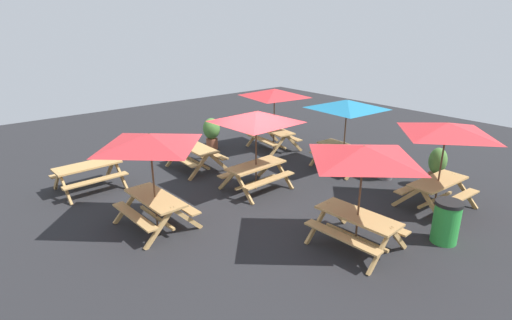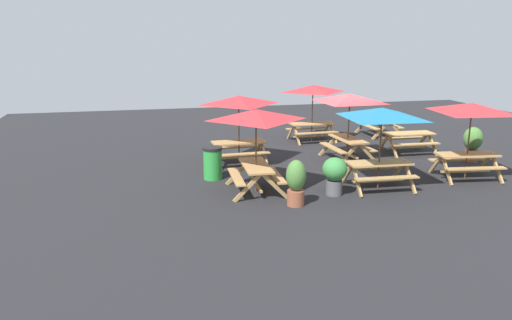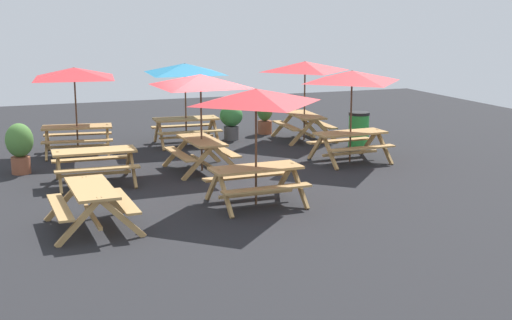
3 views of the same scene
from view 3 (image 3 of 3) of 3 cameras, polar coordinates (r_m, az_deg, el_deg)
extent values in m
plane|color=#232326|center=(16.95, -2.97, -0.94)|extent=(27.56, 27.56, 0.00)
cube|color=tan|center=(20.92, 3.89, 3.62)|extent=(0.78, 1.83, 0.05)
cube|color=tan|center=(20.77, 2.46, 2.76)|extent=(0.34, 1.81, 0.04)
cube|color=tan|center=(21.17, 5.27, 2.90)|extent=(0.34, 1.81, 0.04)
cube|color=tan|center=(21.57, 2.21, 2.90)|extent=(0.80, 0.10, 0.81)
cube|color=tan|center=(21.82, 4.02, 2.99)|extent=(0.80, 0.10, 0.81)
cube|color=tan|center=(20.13, 3.72, 2.22)|extent=(0.80, 0.10, 0.81)
cube|color=tan|center=(20.40, 5.63, 2.32)|extent=(0.80, 0.10, 0.81)
cube|color=tan|center=(21.00, 3.87, 2.21)|extent=(0.14, 1.56, 0.06)
cylinder|color=brown|center=(20.86, 3.90, 4.73)|extent=(0.04, 0.04, 2.30)
pyramid|color=red|center=(20.75, 3.95, 7.50)|extent=(2.09, 2.09, 0.28)
cube|color=tan|center=(16.94, -4.38, 1.59)|extent=(0.79, 1.83, 0.05)
cube|color=tan|center=(16.83, -6.13, 0.48)|extent=(0.35, 1.81, 0.04)
cube|color=tan|center=(17.17, -2.62, 0.77)|extent=(0.35, 1.81, 0.04)
cube|color=tan|center=(17.63, -6.30, 0.74)|extent=(0.80, 0.10, 0.81)
cube|color=tan|center=(17.85, -4.06, 0.93)|extent=(0.80, 0.10, 0.81)
cube|color=tan|center=(16.17, -4.69, -0.26)|extent=(0.80, 0.10, 0.81)
cube|color=tan|center=(16.41, -2.27, -0.05)|extent=(0.80, 0.10, 0.81)
cube|color=tan|center=(17.04, -4.35, -0.13)|extent=(0.15, 1.56, 0.06)
cylinder|color=brown|center=(16.87, -4.40, 2.96)|extent=(0.04, 0.04, 2.30)
pyramid|color=red|center=(16.73, -4.45, 6.37)|extent=(2.82, 2.82, 0.28)
cube|color=tan|center=(13.98, 0.00, -0.64)|extent=(1.83, 0.77, 0.05)
cube|color=tan|center=(14.54, -0.84, -1.31)|extent=(1.81, 0.34, 0.04)
cube|color=tan|center=(13.55, 0.90, -2.31)|extent=(1.81, 0.34, 0.04)
cube|color=tan|center=(14.69, 2.26, -1.50)|extent=(0.09, 0.80, 0.81)
cube|color=tan|center=(14.05, 3.51, -2.14)|extent=(0.09, 0.80, 0.81)
cube|color=tan|center=(14.12, -3.50, -2.07)|extent=(0.09, 0.80, 0.81)
cube|color=tan|center=(13.46, -2.47, -2.78)|extent=(0.09, 0.80, 0.81)
cube|color=tan|center=(14.10, 0.00, -2.70)|extent=(1.56, 0.14, 0.06)
cylinder|color=brown|center=(13.89, 0.00, 1.01)|extent=(0.04, 0.04, 2.30)
pyramid|color=red|center=(13.73, 0.00, 5.15)|extent=(2.08, 2.08, 0.28)
cube|color=tan|center=(20.24, -5.63, 3.30)|extent=(1.83, 0.78, 0.05)
cube|color=tan|center=(20.82, -5.93, 2.73)|extent=(1.81, 0.35, 0.04)
cube|color=tan|center=(19.75, -5.27, 2.24)|extent=(1.81, 0.35, 0.04)
cube|color=tan|center=(20.82, -3.71, 2.55)|extent=(0.10, 0.80, 0.81)
cube|color=tan|center=(20.12, -3.21, 2.22)|extent=(0.10, 0.80, 0.81)
cube|color=tan|center=(20.51, -7.95, 2.31)|extent=(0.10, 0.80, 0.81)
cube|color=tan|center=(19.80, -7.59, 1.97)|extent=(0.10, 0.80, 0.81)
cube|color=tan|center=(20.32, -5.60, 1.85)|extent=(1.56, 0.14, 0.06)
cylinder|color=brown|center=(20.18, -5.65, 4.45)|extent=(0.04, 0.04, 2.30)
pyramid|color=teal|center=(20.07, -5.71, 7.31)|extent=(2.83, 2.83, 0.28)
cube|color=tan|center=(12.76, -13.03, -2.20)|extent=(0.76, 1.82, 0.05)
cube|color=tan|center=(12.77, -15.41, -3.67)|extent=(0.32, 1.81, 0.04)
cube|color=tan|center=(12.93, -10.56, -3.24)|extent=(0.32, 1.81, 0.04)
cube|color=tan|center=(13.56, -15.02, -3.08)|extent=(0.80, 0.09, 0.81)
cube|color=tan|center=(13.66, -11.98, -2.82)|extent=(0.80, 0.09, 0.81)
cube|color=tan|center=(12.07, -14.06, -4.91)|extent=(0.80, 0.09, 0.81)
cube|color=tan|center=(12.18, -10.65, -4.59)|extent=(0.80, 0.09, 0.81)
cube|color=tan|center=(12.90, -12.92, -4.44)|extent=(0.12, 1.56, 0.06)
cube|color=tan|center=(18.03, 7.57, 2.16)|extent=(1.84, 0.80, 0.05)
cube|color=tan|center=(18.55, 6.67, 1.56)|extent=(1.81, 0.36, 0.04)
cube|color=tan|center=(17.62, 8.46, 0.95)|extent=(1.81, 0.36, 0.04)
cube|color=tan|center=(18.81, 9.00, 1.39)|extent=(0.10, 0.80, 0.81)
cube|color=tan|center=(18.21, 10.23, 0.99)|extent=(0.10, 0.80, 0.81)
cube|color=tan|center=(18.03, 4.81, 1.03)|extent=(0.10, 0.80, 0.81)
cube|color=tan|center=(17.40, 5.95, 0.60)|extent=(0.10, 0.80, 0.81)
cube|color=tan|center=(18.13, 7.52, 0.55)|extent=(1.56, 0.16, 0.06)
cylinder|color=brown|center=(17.97, 7.60, 3.45)|extent=(0.04, 0.04, 2.30)
pyramid|color=red|center=(17.84, 7.70, 6.66)|extent=(2.11, 2.11, 0.28)
cube|color=tan|center=(19.37, -14.13, 2.59)|extent=(1.87, 0.92, 0.05)
cube|color=tan|center=(19.96, -14.07, 2.02)|extent=(1.82, 0.49, 0.04)
cube|color=tan|center=(18.88, -14.11, 1.46)|extent=(1.82, 0.49, 0.04)
cube|color=tan|center=(19.79, -11.81, 1.81)|extent=(0.16, 0.80, 0.81)
cube|color=tan|center=(19.07, -11.75, 1.43)|extent=(0.16, 0.80, 0.81)
cube|color=tan|center=(19.83, -16.31, 1.60)|extent=(0.16, 0.80, 0.81)
cube|color=tan|center=(19.11, -16.43, 1.21)|extent=(0.16, 0.80, 0.81)
cube|color=tan|center=(19.46, -14.05, 1.08)|extent=(1.56, 0.27, 0.06)
cylinder|color=brown|center=(19.31, -14.20, 3.79)|extent=(0.04, 0.04, 2.30)
pyramid|color=red|center=(19.20, -14.35, 6.77)|extent=(2.81, 2.81, 0.28)
cube|color=tan|center=(16.02, -12.82, 0.71)|extent=(1.82, 0.75, 0.05)
cube|color=tan|center=(16.62, -12.97, 0.09)|extent=(1.81, 0.32, 0.04)
cube|color=tan|center=(15.55, -12.55, -0.72)|extent=(1.81, 0.32, 0.04)
cube|color=tan|center=(16.54, -10.20, -0.13)|extent=(0.08, 0.80, 0.81)
cube|color=tan|center=(15.84, -9.81, -0.66)|extent=(0.08, 0.80, 0.81)
cube|color=tan|center=(16.40, -15.60, -0.50)|extent=(0.08, 0.80, 0.81)
cube|color=tan|center=(15.69, -15.44, -1.05)|extent=(0.08, 0.80, 0.81)
cube|color=tan|center=(16.13, -12.73, -1.10)|extent=(1.56, 0.12, 0.06)
cylinder|color=green|center=(20.06, 8.22, 2.31)|extent=(0.56, 0.56, 0.90)
cylinder|color=black|center=(19.98, 8.26, 3.70)|extent=(0.59, 0.59, 0.08)
cylinder|color=#935138|center=(17.59, -18.28, -0.39)|extent=(0.44, 0.44, 0.40)
ellipsoid|color=#4C7F38|center=(17.48, -18.41, 1.52)|extent=(0.64, 0.64, 0.79)
cylinder|color=#935138|center=(21.98, 0.70, 2.63)|extent=(0.44, 0.44, 0.40)
ellipsoid|color=#4C7F38|center=(21.89, 0.70, 4.17)|extent=(0.51, 0.51, 0.79)
cylinder|color=#59595B|center=(21.00, -1.99, 2.18)|extent=(0.44, 0.44, 0.40)
ellipsoid|color=#3D8C42|center=(20.92, -2.00, 3.58)|extent=(0.67, 0.67, 0.64)
camera|label=1|loc=(15.76, 35.11, 13.06)|focal=28.00mm
camera|label=2|loc=(33.79, -0.41, 12.80)|focal=35.00mm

